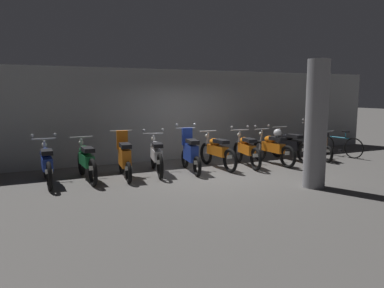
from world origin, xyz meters
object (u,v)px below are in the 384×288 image
(motorbike_slot_0, at_px, (47,163))
(motorbike_slot_8, at_px, (290,145))
(motorbike_slot_2, at_px, (124,157))
(motorbike_slot_3, at_px, (156,155))
(motorbike_slot_1, at_px, (86,161))
(motorbike_slot_9, at_px, (317,143))
(motorbike_slot_6, at_px, (246,149))
(support_pillar, at_px, (316,124))
(motorbike_slot_4, at_px, (190,153))
(motorbike_slot_5, at_px, (217,151))
(motorbike_slot_7, at_px, (273,147))
(bicycle, at_px, (339,146))

(motorbike_slot_0, xyz_separation_m, motorbike_slot_8, (7.23, 0.04, -0.00))
(motorbike_slot_2, distance_m, motorbike_slot_3, 0.92)
(motorbike_slot_1, height_order, motorbike_slot_9, motorbike_slot_9)
(motorbike_slot_6, bearing_deg, motorbike_slot_9, 0.31)
(motorbike_slot_2, height_order, support_pillar, support_pillar)
(motorbike_slot_0, xyz_separation_m, motorbike_slot_4, (3.62, -0.20, 0.04))
(motorbike_slot_3, bearing_deg, motorbike_slot_8, 0.52)
(motorbike_slot_5, height_order, motorbike_slot_7, motorbike_slot_7)
(motorbike_slot_7, bearing_deg, motorbike_slot_9, 2.81)
(motorbike_slot_0, relative_size, motorbike_slot_4, 1.16)
(motorbike_slot_5, distance_m, motorbike_slot_6, 0.92)
(motorbike_slot_1, bearing_deg, motorbike_slot_6, -2.17)
(motorbike_slot_0, height_order, motorbike_slot_2, motorbike_slot_2)
(motorbike_slot_4, distance_m, motorbike_slot_7, 2.71)
(motorbike_slot_3, xyz_separation_m, support_pillar, (2.79, -2.86, 0.94))
(motorbike_slot_9, xyz_separation_m, bicycle, (1.08, 0.07, -0.17))
(motorbike_slot_2, xyz_separation_m, motorbike_slot_5, (2.71, 0.10, -0.03))
(motorbike_slot_0, xyz_separation_m, support_pillar, (5.50, -2.87, 0.94))
(motorbike_slot_1, bearing_deg, motorbike_slot_4, -3.77)
(motorbike_slot_1, height_order, motorbike_slot_2, motorbike_slot_2)
(motorbike_slot_8, height_order, motorbike_slot_9, motorbike_slot_9)
(motorbike_slot_5, distance_m, motorbike_slot_8, 2.72)
(motorbike_slot_7, bearing_deg, motorbike_slot_4, 178.58)
(motorbike_slot_0, xyz_separation_m, motorbike_slot_7, (6.33, -0.27, 0.04))
(motorbike_slot_1, relative_size, motorbike_slot_8, 1.00)
(motorbike_slot_3, relative_size, bicycle, 1.13)
(motorbike_slot_5, xyz_separation_m, motorbike_slot_9, (3.63, -0.10, 0.04))
(motorbike_slot_4, height_order, motorbike_slot_7, motorbike_slot_4)
(motorbike_slot_4, height_order, bicycle, motorbike_slot_4)
(motorbike_slot_0, relative_size, motorbike_slot_3, 1.01)
(motorbike_slot_2, xyz_separation_m, motorbike_slot_7, (4.52, -0.09, 0.00))
(motorbike_slot_6, distance_m, motorbike_slot_8, 1.82)
(motorbike_slot_1, xyz_separation_m, motorbike_slot_9, (7.24, -0.16, 0.04))
(motorbike_slot_8, relative_size, bicycle, 1.14)
(motorbike_slot_8, relative_size, motorbike_slot_9, 1.17)
(motorbike_slot_2, bearing_deg, motorbike_slot_9, -0.05)
(motorbike_slot_6, bearing_deg, bicycle, 1.28)
(motorbike_slot_4, bearing_deg, motorbike_slot_6, 0.24)
(motorbike_slot_6, xyz_separation_m, motorbike_slot_9, (2.72, 0.01, 0.04))
(motorbike_slot_5, distance_m, motorbike_slot_9, 3.63)
(motorbike_slot_2, bearing_deg, motorbike_slot_7, -1.20)
(motorbike_slot_4, xyz_separation_m, motorbike_slot_6, (1.81, 0.01, -0.04))
(motorbike_slot_8, distance_m, motorbike_slot_9, 0.94)
(motorbike_slot_4, relative_size, motorbike_slot_9, 1.01)
(motorbike_slot_5, bearing_deg, motorbike_slot_9, -1.60)
(motorbike_slot_0, height_order, motorbike_slot_1, motorbike_slot_0)
(motorbike_slot_6, relative_size, motorbike_slot_8, 0.99)
(motorbike_slot_5, xyz_separation_m, motorbike_slot_8, (2.71, 0.12, 0.00))
(motorbike_slot_0, distance_m, motorbike_slot_6, 5.43)
(motorbike_slot_5, xyz_separation_m, support_pillar, (0.98, -2.79, 0.95))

